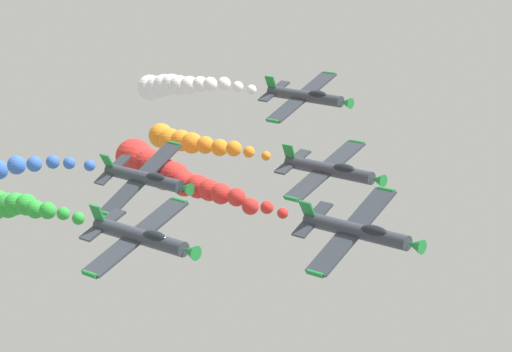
# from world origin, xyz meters

# --- Properties ---
(airplane_lead) EXTENTS (8.54, 10.35, 4.95)m
(airplane_lead) POSITION_xyz_m (4.14, 13.67, 69.70)
(airplane_lead) COLOR #333842
(smoke_trail_lead) EXTENTS (8.23, 25.86, 3.52)m
(smoke_trail_lead) POSITION_xyz_m (0.19, -11.44, 69.34)
(smoke_trail_lead) COLOR red
(airplane_left_inner) EXTENTS (9.03, 10.35, 3.84)m
(airplane_left_inner) POSITION_xyz_m (-6.35, 2.63, 70.48)
(airplane_left_inner) COLOR #333842
(smoke_trail_left_inner) EXTENTS (5.06, 19.06, 3.08)m
(smoke_trail_left_inner) POSITION_xyz_m (-8.57, -17.51, 69.64)
(smoke_trail_left_inner) COLOR orange
(airplane_right_inner) EXTENTS (8.97, 10.35, 3.99)m
(airplane_right_inner) POSITION_xyz_m (15.14, 2.99, 69.53)
(airplane_right_inner) COLOR #333842
(smoke_trail_right_inner) EXTENTS (5.39, 19.38, 4.91)m
(smoke_trail_right_inner) POSITION_xyz_m (12.75, -17.37, 67.49)
(smoke_trail_right_inner) COLOR green
(airplane_left_outer) EXTENTS (8.41, 10.35, 5.17)m
(airplane_left_outer) POSITION_xyz_m (3.77, -9.31, 69.60)
(airplane_left_outer) COLOR #333842
(airplane_right_outer) EXTENTS (8.93, 10.35, 4.10)m
(airplane_right_outer) POSITION_xyz_m (-17.66, -9.67, 73.81)
(airplane_right_outer) COLOR #333842
(smoke_trail_right_outer) EXTENTS (7.50, 23.56, 5.23)m
(smoke_trail_right_outer) POSITION_xyz_m (-21.26, -33.10, 71.74)
(smoke_trail_right_outer) COLOR white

